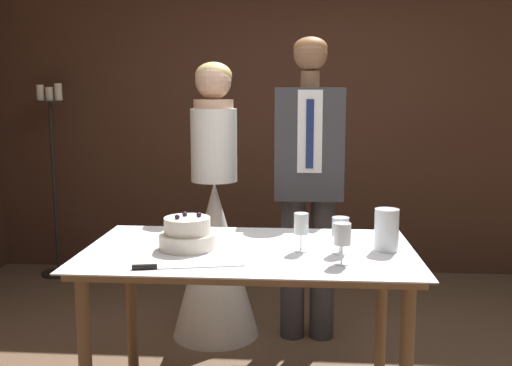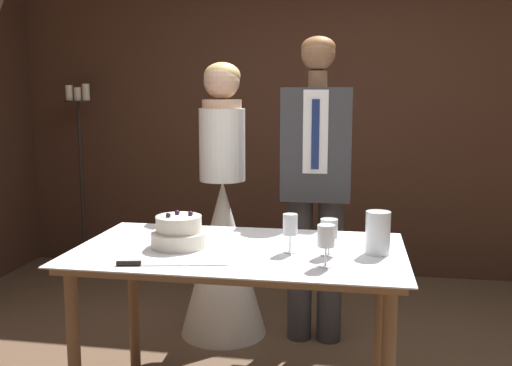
# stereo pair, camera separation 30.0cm
# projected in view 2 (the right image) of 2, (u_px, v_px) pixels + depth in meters

# --- Properties ---
(wall_back) EXTENTS (5.43, 0.12, 2.79)m
(wall_back) POSITION_uv_depth(u_px,v_px,m) (321.00, 108.00, 4.75)
(wall_back) COLOR #472B1E
(wall_back) RESTS_ON ground_plane
(cake_table) EXTENTS (1.49, 0.85, 0.80)m
(cake_table) POSITION_uv_depth(u_px,v_px,m) (239.00, 267.00, 2.61)
(cake_table) COLOR brown
(cake_table) RESTS_ON ground_plane
(tiered_cake) EXTENTS (0.26, 0.26, 0.17)m
(tiered_cake) POSITION_uv_depth(u_px,v_px,m) (179.00, 233.00, 2.62)
(tiered_cake) COLOR silver
(tiered_cake) RESTS_ON cake_table
(cake_knife) EXTENTS (0.45, 0.11, 0.02)m
(cake_knife) POSITION_uv_depth(u_px,v_px,m) (151.00, 264.00, 2.33)
(cake_knife) COLOR silver
(cake_knife) RESTS_ON cake_table
(wine_glass_near) EXTENTS (0.07, 0.07, 0.17)m
(wine_glass_near) POSITION_uv_depth(u_px,v_px,m) (290.00, 226.00, 2.52)
(wine_glass_near) COLOR silver
(wine_glass_near) RESTS_ON cake_table
(wine_glass_middle) EXTENTS (0.07, 0.07, 0.17)m
(wine_glass_middle) POSITION_uv_depth(u_px,v_px,m) (326.00, 238.00, 2.31)
(wine_glass_middle) COLOR silver
(wine_glass_middle) RESTS_ON cake_table
(wine_glass_far) EXTENTS (0.08, 0.08, 0.16)m
(wine_glass_far) POSITION_uv_depth(u_px,v_px,m) (329.00, 231.00, 2.47)
(wine_glass_far) COLOR silver
(wine_glass_far) RESTS_ON cake_table
(hurricane_candle) EXTENTS (0.11, 0.11, 0.19)m
(hurricane_candle) POSITION_uv_depth(u_px,v_px,m) (378.00, 234.00, 2.50)
(hurricane_candle) COLOR silver
(hurricane_candle) RESTS_ON cake_table
(bride) EXTENTS (0.54, 0.54, 1.69)m
(bride) POSITION_uv_depth(u_px,v_px,m) (223.00, 236.00, 3.54)
(bride) COLOR white
(bride) RESTS_ON ground_plane
(groom) EXTENTS (0.41, 0.25, 1.83)m
(groom) POSITION_uv_depth(u_px,v_px,m) (316.00, 177.00, 3.39)
(groom) COLOR #38383D
(groom) RESTS_ON ground_plane
(candle_stand) EXTENTS (0.28, 0.28, 1.59)m
(candle_stand) POSITION_uv_depth(u_px,v_px,m) (82.00, 177.00, 4.86)
(candle_stand) COLOR black
(candle_stand) RESTS_ON ground_plane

